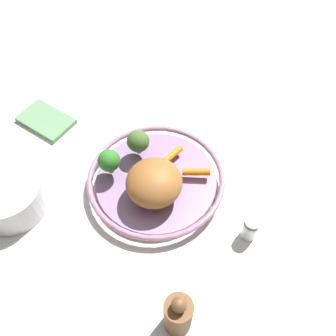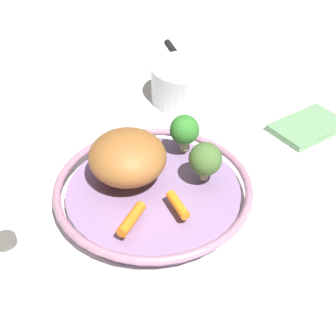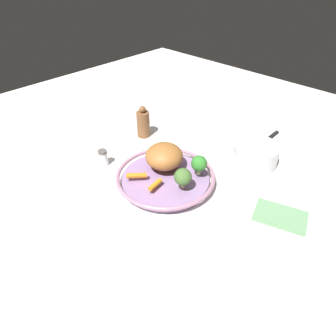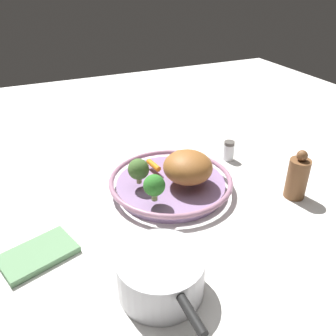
% 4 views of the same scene
% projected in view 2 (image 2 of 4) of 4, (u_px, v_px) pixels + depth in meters
% --- Properties ---
extents(ground_plane, '(2.32, 2.32, 0.00)m').
position_uv_depth(ground_plane, '(154.00, 200.00, 0.80)').
color(ground_plane, silver).
extents(serving_bowl, '(0.33, 0.33, 0.04)m').
position_uv_depth(serving_bowl, '(153.00, 191.00, 0.79)').
color(serving_bowl, '#8E709E').
rests_on(serving_bowl, ground_plane).
extents(roast_chicken_piece, '(0.17, 0.17, 0.08)m').
position_uv_depth(roast_chicken_piece, '(127.00, 157.00, 0.76)').
color(roast_chicken_piece, '#995E2C').
rests_on(roast_chicken_piece, serving_bowl).
extents(baby_carrot_back, '(0.02, 0.06, 0.02)m').
position_uv_depth(baby_carrot_back, '(178.00, 205.00, 0.72)').
color(baby_carrot_back, orange).
rests_on(baby_carrot_back, serving_bowl).
extents(baby_carrot_near_rim, '(0.06, 0.06, 0.02)m').
position_uv_depth(baby_carrot_near_rim, '(131.00, 219.00, 0.70)').
color(baby_carrot_near_rim, orange).
rests_on(baby_carrot_near_rim, serving_bowl).
extents(broccoli_floret_large, '(0.05, 0.05, 0.07)m').
position_uv_depth(broccoli_floret_large, '(205.00, 159.00, 0.76)').
color(broccoli_floret_large, tan).
rests_on(broccoli_floret_large, serving_bowl).
extents(broccoli_floret_mid, '(0.05, 0.05, 0.07)m').
position_uv_depth(broccoli_floret_mid, '(185.00, 130.00, 0.82)').
color(broccoli_floret_mid, '#94AC66').
rests_on(broccoli_floret_mid, serving_bowl).
extents(salt_shaker, '(0.03, 0.03, 0.06)m').
position_uv_depth(salt_shaker, '(9.00, 253.00, 0.67)').
color(salt_shaker, silver).
rests_on(salt_shaker, ground_plane).
extents(saucepan, '(0.16, 0.23, 0.08)m').
position_uv_depth(saucepan, '(188.00, 83.00, 1.03)').
color(saucepan, silver).
rests_on(saucepan, ground_plane).
extents(dish_towel, '(0.17, 0.13, 0.01)m').
position_uv_depth(dish_towel, '(308.00, 127.00, 0.96)').
color(dish_towel, '#669366').
rests_on(dish_towel, ground_plane).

